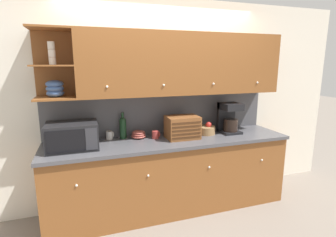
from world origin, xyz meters
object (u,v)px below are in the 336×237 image
Objects in this scene: wine_bottle at (123,127)px; coffee_maker at (229,118)px; microwave at (72,136)px; fruit_basket at (206,130)px; mug_blue_second at (156,135)px; bread_box at (182,127)px; bowl_stack_on_counter at (138,134)px; mug at (110,135)px.

coffee_maker reaches higher than wine_bottle.
wine_bottle is (0.58, 0.22, 0.00)m from microwave.
fruit_basket is at bearing 2.95° from microwave.
coffee_maker is at bearing -1.77° from mug_blue_second.
coffee_maker reaches higher than bread_box.
bowl_stack_on_counter is (0.76, 0.17, -0.10)m from microwave.
bread_box is at bearing -174.70° from coffee_maker.
wine_bottle is 0.41m from mug_blue_second.
bread_box is (0.69, -0.23, -0.01)m from wine_bottle.
mug is at bearing 163.64° from bread_box.
mug_blue_second is (0.20, -0.08, 0.00)m from bowl_stack_on_counter.
bread_box reaches higher than fruit_basket.
fruit_basket is 0.62× the size of coffee_maker.
mug is 1.23m from fruit_basket.
microwave is 0.62m from wine_bottle.
mug is (0.42, 0.24, -0.09)m from microwave.
fruit_basket is at bearing -0.20° from mug_blue_second.
mug is 0.89m from bread_box.
mug is 0.30× the size of wine_bottle.
wine_bottle is at bearing -8.04° from mug.
bowl_stack_on_counter is 1.21m from coffee_maker.
microwave is 0.78m from bowl_stack_on_counter.
wine_bottle is at bearing 20.78° from microwave.
coffee_maker is (1.00, -0.03, 0.15)m from mug_blue_second.
wine_bottle reaches higher than microwave.
bowl_stack_on_counter is at bearing 174.49° from fruit_basket.
bowl_stack_on_counter is at bearing -12.10° from mug.
microwave reaches higher than mug_blue_second.
microwave is 1.27m from bread_box.
bread_box is at bearing -16.79° from mug_blue_second.
bread_box is (0.51, -0.18, 0.09)m from bowl_stack_on_counter.
bread_box is at bearing -0.36° from microwave.
mug is at bearing 163.88° from mug_blue_second.
bowl_stack_on_counter is (0.34, -0.07, -0.00)m from mug.
bowl_stack_on_counter is 0.46× the size of bread_box.
wine_bottle is 0.82× the size of bread_box.
fruit_basket is at bearing -5.51° from bowl_stack_on_counter.
microwave is at bearing 179.64° from bread_box.
bowl_stack_on_counter is 0.21m from mug_blue_second.
coffee_maker is (1.20, -0.11, 0.16)m from bowl_stack_on_counter.
mug_blue_second is 0.34m from bread_box.
mug is at bearing 30.17° from microwave.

